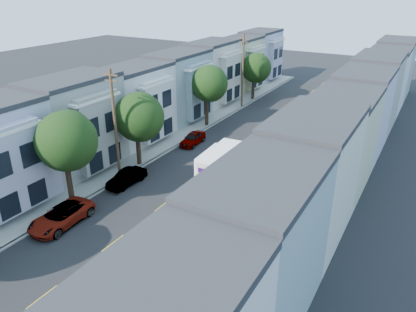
% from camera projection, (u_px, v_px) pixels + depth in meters
% --- Properties ---
extents(ground, '(160.00, 160.00, 0.00)m').
position_uv_depth(ground, '(163.00, 205.00, 32.98)').
color(ground, black).
rests_on(ground, ground).
extents(road_slab, '(12.00, 70.00, 0.02)m').
position_uv_depth(road_slab, '(242.00, 145.00, 44.89)').
color(road_slab, black).
rests_on(road_slab, ground).
extents(curb_left, '(0.30, 70.00, 0.15)m').
position_uv_depth(curb_left, '(196.00, 135.00, 47.62)').
color(curb_left, gray).
rests_on(curb_left, ground).
extents(curb_right, '(0.30, 70.00, 0.15)m').
position_uv_depth(curb_right, '(295.00, 155.00, 42.12)').
color(curb_right, gray).
rests_on(curb_right, ground).
extents(sidewalk_left, '(2.60, 70.00, 0.15)m').
position_uv_depth(sidewalk_left, '(186.00, 133.00, 48.21)').
color(sidewalk_left, gray).
rests_on(sidewalk_left, ground).
extents(sidewalk_right, '(2.60, 70.00, 0.15)m').
position_uv_depth(sidewalk_right, '(307.00, 158.00, 41.52)').
color(sidewalk_right, gray).
rests_on(sidewalk_right, ground).
extents(centerline, '(0.12, 70.00, 0.01)m').
position_uv_depth(centerline, '(242.00, 145.00, 44.90)').
color(centerline, gold).
rests_on(centerline, ground).
extents(townhouse_row_left, '(5.00, 70.00, 8.50)m').
position_uv_depth(townhouse_row_left, '(161.00, 128.00, 49.97)').
color(townhouse_row_left, '#B1B491').
rests_on(townhouse_row_left, ground).
extents(townhouse_row_right, '(5.00, 70.00, 8.50)m').
position_uv_depth(townhouse_row_right, '(345.00, 166.00, 39.83)').
color(townhouse_row_right, '#B1B491').
rests_on(townhouse_row_right, ground).
extents(tree_b, '(4.70, 4.70, 7.94)m').
position_uv_depth(tree_b, '(66.00, 141.00, 30.83)').
color(tree_b, black).
rests_on(tree_b, ground).
extents(tree_c, '(4.70, 4.70, 7.37)m').
position_uv_depth(tree_c, '(139.00, 117.00, 37.97)').
color(tree_c, black).
rests_on(tree_c, ground).
extents(tree_d, '(4.43, 4.43, 7.62)m').
position_uv_depth(tree_d, '(209.00, 84.00, 48.41)').
color(tree_d, black).
rests_on(tree_d, ground).
extents(tree_e, '(4.39, 4.39, 7.02)m').
position_uv_depth(tree_e, '(256.00, 68.00, 59.77)').
color(tree_e, black).
rests_on(tree_e, ground).
extents(tree_far_r, '(3.10, 3.10, 5.70)m').
position_uv_depth(tree_far_r, '(345.00, 85.00, 53.19)').
color(tree_far_r, black).
rests_on(tree_far_r, ground).
extents(utility_pole_near, '(1.60, 0.26, 10.00)m').
position_uv_depth(utility_pole_near, '(115.00, 126.00, 35.36)').
color(utility_pole_near, '#42301E').
rests_on(utility_pole_near, ground).
extents(utility_pole_far, '(1.60, 0.26, 10.00)m').
position_uv_depth(utility_pole_far, '(243.00, 71.00, 56.03)').
color(utility_pole_far, '#42301E').
rests_on(utility_pole_far, ground).
extents(fedex_truck, '(2.39, 6.21, 2.98)m').
position_uv_depth(fedex_truck, '(221.00, 163.00, 36.57)').
color(fedex_truck, white).
rests_on(fedex_truck, ground).
extents(lead_sedan, '(2.42, 5.22, 1.53)m').
position_uv_depth(lead_sedan, '(262.00, 140.00, 44.13)').
color(lead_sedan, black).
rests_on(lead_sedan, ground).
extents(parked_left_b, '(2.58, 5.27, 1.44)m').
position_uv_depth(parked_left_b, '(61.00, 216.00, 30.08)').
color(parked_left_b, '#131841').
rests_on(parked_left_b, ground).
extents(parked_left_c, '(1.58, 4.05, 1.33)m').
position_uv_depth(parked_left_c, '(127.00, 178.00, 35.98)').
color(parked_left_c, silver).
rests_on(parked_left_c, ground).
extents(parked_left_d, '(1.84, 4.24, 1.35)m').
position_uv_depth(parked_left_d, '(193.00, 139.00, 44.85)').
color(parked_left_d, '#390404').
rests_on(parked_left_d, ground).
extents(parked_right_a, '(2.06, 4.66, 1.38)m').
position_uv_depth(parked_right_a, '(152.00, 276.00, 24.10)').
color(parked_right_a, '#5A5A5A').
rests_on(parked_right_a, ground).
extents(parked_right_b, '(2.11, 4.62, 1.36)m').
position_uv_depth(parked_right_b, '(188.00, 241.00, 27.33)').
color(parked_right_b, silver).
rests_on(parked_right_b, ground).
extents(parked_right_c, '(1.86, 3.97, 1.25)m').
position_uv_depth(parked_right_c, '(297.00, 137.00, 45.51)').
color(parked_right_c, black).
rests_on(parked_right_c, ground).
extents(parked_right_d, '(1.80, 4.68, 1.54)m').
position_uv_depth(parked_right_d, '(318.00, 115.00, 52.28)').
color(parked_right_d, black).
rests_on(parked_right_d, ground).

